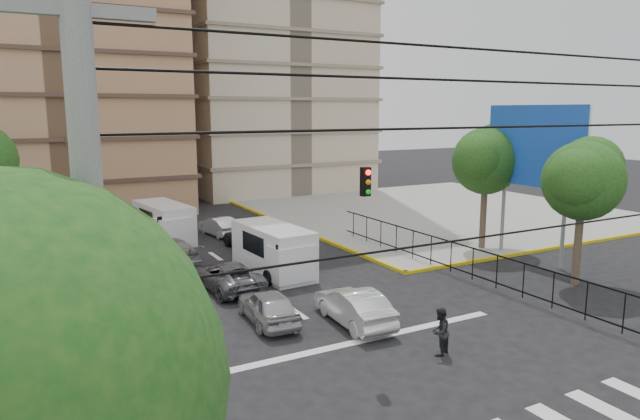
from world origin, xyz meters
TOP-DOWN VIEW (x-y plane):
  - ground at (0.00, 0.00)m, footprint 160.00×160.00m
  - sidewalk_ne at (20.00, 20.00)m, footprint 26.00×26.00m
  - stop_line at (0.00, 1.20)m, footprint 13.00×0.40m
  - park_fence at (9.00, 4.50)m, footprint 0.10×22.50m
  - billboard at (14.45, 6.00)m, footprint 0.36×6.20m
  - tree_park_a at (13.08, 2.01)m, footprint 4.41×3.60m
  - tree_park_c at (14.09, 9.01)m, footprint 4.65×3.80m
  - traffic_light_nw at (-7.80, 7.80)m, footprint 0.28×0.22m
  - traffic_light_hanging at (0.00, -2.04)m, footprint 18.00×9.12m
  - van_right_lane at (1.45, 10.10)m, footprint 2.41×5.43m
  - van_left_lane at (-1.59, 19.64)m, footprint 2.74×5.51m
  - car_silver_front_left at (-1.44, 4.39)m, footprint 1.82×3.92m
  - car_white_front_right at (1.36, 2.75)m, footprint 1.69×4.23m
  - car_grey_mid_left at (-1.40, 9.07)m, footprint 2.35×4.65m
  - car_silver_rear_left at (-2.81, 14.34)m, footprint 2.86×5.29m
  - car_darkgrey_mid_right at (2.27, 15.60)m, footprint 2.19×4.39m
  - car_white_rear_right at (1.94, 20.06)m, footprint 1.76×3.83m
  - pedestrian_crosswalk at (2.35, -0.99)m, footprint 0.97×0.88m

SIDE VIEW (x-z plane):
  - ground at x=0.00m, z-range 0.00..0.00m
  - park_fence at x=9.00m, z-range -0.83..0.83m
  - stop_line at x=0.00m, z-range 0.00..0.01m
  - sidewalk_ne at x=20.00m, z-range 0.00..0.15m
  - car_white_rear_right at x=1.94m, z-range 0.00..1.22m
  - car_grey_mid_left at x=-1.40m, z-range 0.00..1.26m
  - car_silver_front_left at x=-1.44m, z-range 0.00..1.30m
  - car_white_front_right at x=1.36m, z-range 0.00..1.37m
  - car_darkgrey_mid_right at x=2.27m, z-range 0.00..1.44m
  - car_silver_rear_left at x=-2.81m, z-range 0.00..1.46m
  - pedestrian_crosswalk at x=2.35m, z-range 0.00..1.61m
  - van_left_lane at x=-1.59m, z-range -0.03..2.34m
  - van_right_lane at x=1.45m, z-range -0.03..2.36m
  - traffic_light_nw at x=-7.80m, z-range 0.91..5.31m
  - tree_park_a at x=13.08m, z-range 1.60..8.42m
  - tree_park_c at x=14.09m, z-range 1.71..8.96m
  - traffic_light_hanging at x=0.00m, z-range 5.44..6.36m
  - billboard at x=14.45m, z-range 1.95..10.05m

